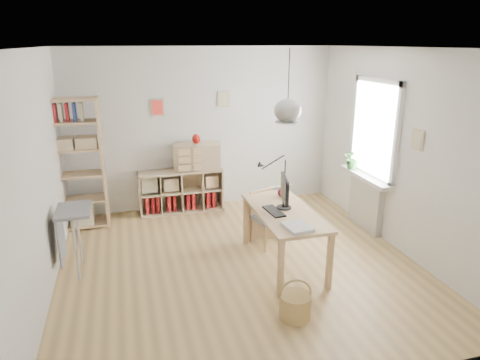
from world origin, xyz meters
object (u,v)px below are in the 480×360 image
object	(u,v)px
tall_bookshelf	(75,160)
storage_chest	(282,215)
desk	(284,217)
monitor	(285,191)
drawer_chest	(197,157)
cube_shelf	(180,194)
chair	(266,215)

from	to	relation	value
tall_bookshelf	storage_chest	xyz separation A→B (m)	(3.00, -0.85, -0.89)
desk	monitor	xyz separation A→B (m)	(0.03, 0.08, 0.33)
drawer_chest	monitor	bearing A→B (deg)	-59.56
desk	drawer_chest	world-z (taller)	drawer_chest
cube_shelf	chair	bearing A→B (deg)	-57.95
monitor	drawer_chest	size ratio (longest dim) A/B	0.61
tall_bookshelf	monitor	xyz separation A→B (m)	(2.61, -1.87, -0.11)
cube_shelf	monitor	size ratio (longest dim) A/B	2.97
cube_shelf	monitor	distance (m)	2.49
chair	drawer_chest	bearing A→B (deg)	96.53
chair	monitor	size ratio (longest dim) A/B	1.65
desk	cube_shelf	size ratio (longest dim) A/B	1.07
desk	storage_chest	distance (m)	1.26
chair	tall_bookshelf	bearing A→B (deg)	135.54
cube_shelf	drawer_chest	world-z (taller)	drawer_chest
cube_shelf	drawer_chest	distance (m)	0.72
storage_chest	monitor	world-z (taller)	monitor
chair	storage_chest	xyz separation A→B (m)	(0.43, 0.47, -0.25)
monitor	drawer_chest	world-z (taller)	monitor
tall_bookshelf	monitor	distance (m)	3.22
drawer_chest	desk	bearing A→B (deg)	-60.88
tall_bookshelf	monitor	bearing A→B (deg)	-35.55
desk	storage_chest	xyz separation A→B (m)	(0.41, 1.10, -0.46)
cube_shelf	tall_bookshelf	size ratio (longest dim) A/B	0.70
storage_chest	drawer_chest	size ratio (longest dim) A/B	0.94
desk	monitor	distance (m)	0.34
cube_shelf	tall_bookshelf	bearing A→B (deg)	-169.81
chair	drawer_chest	distance (m)	1.77
cube_shelf	tall_bookshelf	xyz separation A→B (m)	(-1.56, -0.28, 0.79)
desk	tall_bookshelf	xyz separation A→B (m)	(-2.59, 1.95, 0.43)
tall_bookshelf	chair	world-z (taller)	tall_bookshelf
desk	tall_bookshelf	bearing A→B (deg)	142.99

